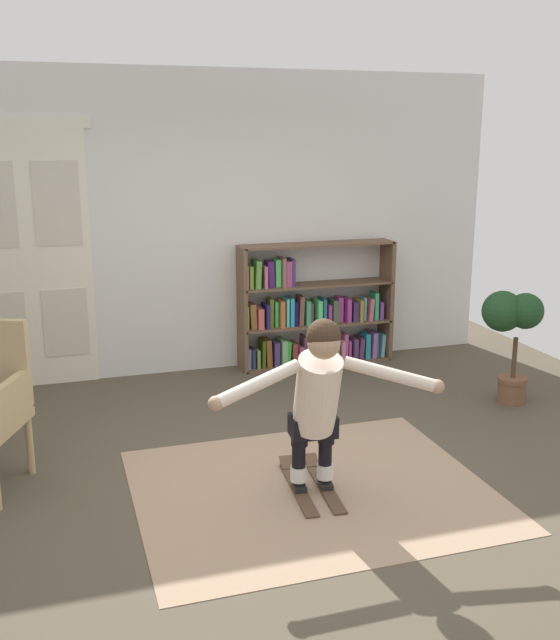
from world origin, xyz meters
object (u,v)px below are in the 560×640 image
at_px(potted_plant, 512,324).
at_px(person_skier, 318,393).
at_px(skis_pair, 310,484).
at_px(bookshelf, 311,315).

distance_m(potted_plant, person_skier, 2.50).
bearing_deg(skis_pair, potted_plant, 24.53).
height_order(bookshelf, person_skier, bookshelf).
bearing_deg(potted_plant, skis_pair, -155.47).
bearing_deg(potted_plant, person_skier, -152.29).
distance_m(bookshelf, potted_plant, 2.03).
height_order(bookshelf, skis_pair, bookshelf).
relative_size(bookshelf, person_skier, 1.10).
relative_size(bookshelf, skis_pair, 1.99).
relative_size(skis_pair, person_skier, 0.55).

